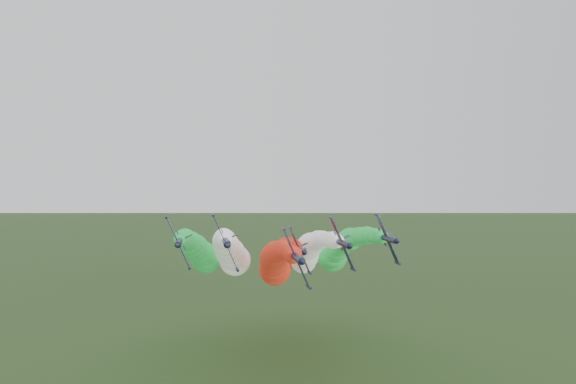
% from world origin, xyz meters
% --- Properties ---
extents(jet_lead, '(13.37, 87.23, 23.57)m').
position_xyz_m(jet_lead, '(-3.71, 46.79, 28.89)').
color(jet_lead, black).
rests_on(jet_lead, ground).
extents(jet_inner_left, '(13.45, 87.31, 23.65)m').
position_xyz_m(jet_inner_left, '(-15.32, 55.93, 30.70)').
color(jet_inner_left, black).
rests_on(jet_inner_left, ground).
extents(jet_inner_right, '(12.74, 86.60, 22.94)m').
position_xyz_m(jet_inner_right, '(6.97, 57.12, 30.13)').
color(jet_inner_right, black).
rests_on(jet_inner_right, ground).
extents(jet_outer_left, '(13.18, 87.04, 23.37)m').
position_xyz_m(jet_outer_left, '(-24.04, 67.00, 29.54)').
color(jet_outer_left, black).
rests_on(jet_outer_left, ground).
extents(jet_outer_right, '(13.50, 87.36, 23.69)m').
position_xyz_m(jet_outer_right, '(18.33, 64.99, 29.79)').
color(jet_outer_right, black).
rests_on(jet_outer_right, ground).
extents(jet_trail, '(13.16, 87.02, 23.35)m').
position_xyz_m(jet_trail, '(1.74, 75.13, 26.70)').
color(jet_trail, black).
rests_on(jet_trail, ground).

